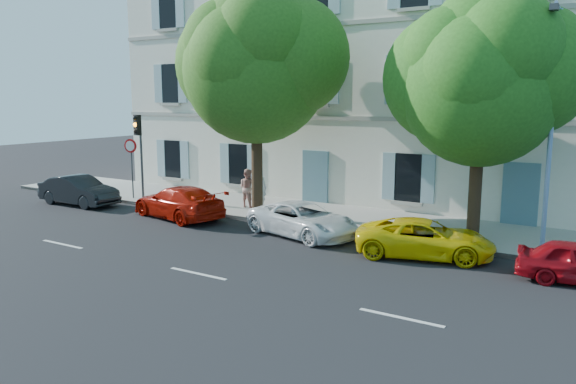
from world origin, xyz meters
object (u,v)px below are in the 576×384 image
Objects in this scene: traffic_light at (139,139)px; pedestrian_b at (248,188)px; car_white_coupe at (303,220)px; tree_left at (256,71)px; car_red_coupe at (179,202)px; pedestrian_a at (260,188)px; car_dark_sedan at (79,191)px; tree_right at (481,87)px; car_yellow_supercar at (425,238)px; road_sign at (131,156)px; street_lamp at (551,118)px.

pedestrian_b is (5.24, 1.26, -2.01)m from traffic_light.
tree_left reaches higher than car_white_coupe.
pedestrian_a reaches higher than car_red_coupe.
pedestrian_b is (1.44, 2.81, 0.33)m from car_red_coupe.
car_dark_sedan is 11.68m from car_white_coupe.
tree_right is at bearing -57.55° from car_white_coupe.
traffic_light reaches higher than car_yellow_supercar.
tree_right is at bearing -83.48° from car_dark_sedan.
road_sign is 0.38× the size of street_lamp.
car_red_coupe is at bearing -22.22° from traffic_light.
pedestrian_a is (-11.65, 1.59, -3.34)m from street_lamp.
street_lamp reaches higher than traffic_light.
car_red_coupe is 0.63× the size of street_lamp.
traffic_light is (-9.59, 1.41, 2.41)m from car_white_coupe.
tree_left is at bearing 114.56° from pedestrian_a.
tree_right reaches higher than pedestrian_b.
traffic_light is at bearing -99.80° from car_red_coupe.
pedestrian_a is at bearing -125.81° from pedestrian_b.
car_white_coupe is (5.80, 0.14, -0.07)m from car_red_coupe.
car_white_coupe is 5.07m from pedestrian_a.
street_lamp is (13.45, 1.65, 3.64)m from car_red_coupe.
road_sign is at bearing -98.32° from car_red_coupe.
car_dark_sedan reaches higher than car_yellow_supercar.
street_lamp is 4.52× the size of pedestrian_a.
street_lamp is at bearing 109.42° from car_red_coupe.
traffic_light reaches higher than pedestrian_a.
tree_left is 2.27× the size of traffic_light.
road_sign is at bearing 95.21° from car_white_coupe.
car_white_coupe is 6.43m from tree_left.
tree_right is 15.25m from traffic_light.
traffic_light is (-15.09, -0.44, -2.22)m from tree_right.
car_white_coupe is 1.02× the size of car_yellow_supercar.
tree_left is (-3.18, 1.71, 5.32)m from car_white_coupe.
road_sign reaches higher than car_dark_sedan.
traffic_light is at bearing -178.34° from tree_right.
traffic_light is 2.34× the size of pedestrian_b.
car_white_coupe reaches higher than car_yellow_supercar.
car_white_coupe is 1.54× the size of road_sign.
car_dark_sedan is 2.42× the size of pedestrian_b.
street_lamp is at bearing 178.90° from pedestrian_b.
traffic_light is at bearing -177.28° from tree_left.
car_dark_sedan is at bearing -138.17° from traffic_light.
car_red_coupe is 1.09× the size of car_yellow_supercar.
pedestrian_b is at bearing 72.43° from car_white_coupe.
car_yellow_supercar is 1.07× the size of traffic_light.
tree_right is 2.01× the size of traffic_light.
pedestrian_b is (-9.85, 0.82, -4.23)m from tree_right.
tree_left is 8.70m from tree_right.
car_yellow_supercar is 2.50× the size of pedestrian_b.
road_sign reaches higher than car_yellow_supercar.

